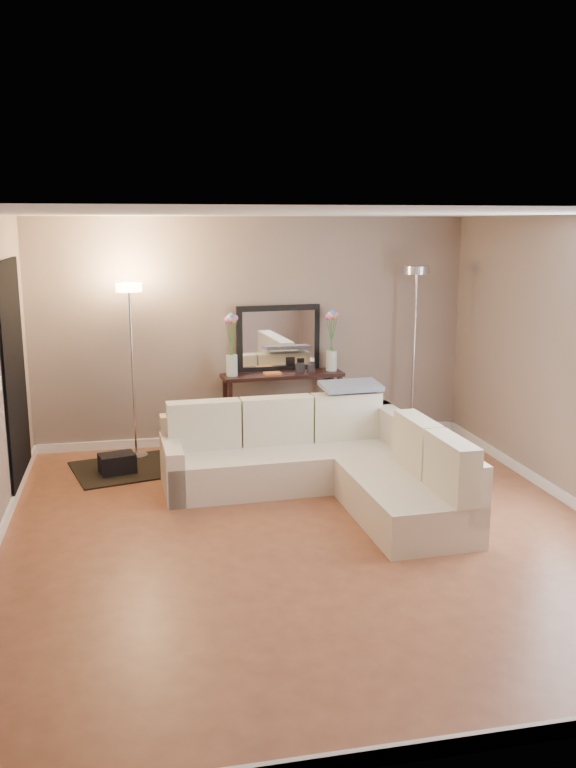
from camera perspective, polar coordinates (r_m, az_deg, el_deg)
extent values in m
cube|color=#985637|center=(6.37, 1.49, -11.28)|extent=(5.00, 5.50, 0.01)
cube|color=white|center=(5.84, 1.64, 12.92)|extent=(5.00, 5.50, 0.01)
cube|color=gray|center=(8.64, -2.65, 3.99)|extent=(5.00, 0.02, 2.60)
cube|color=gray|center=(3.44, 12.27, -9.05)|extent=(5.00, 0.02, 2.60)
cube|color=white|center=(8.88, -2.54, -4.04)|extent=(5.00, 0.03, 0.10)
cube|color=white|center=(4.08, 11.24, -25.52)|extent=(5.00, 0.03, 0.10)
cube|color=white|center=(7.29, 21.11, -8.56)|extent=(0.03, 5.50, 0.10)
cube|color=black|center=(7.60, -20.08, 0.60)|extent=(0.02, 1.20, 2.20)
cube|color=beige|center=(7.39, -0.13, -6.32)|extent=(2.40, 0.91, 0.36)
cube|color=beige|center=(7.61, -0.71, -3.76)|extent=(2.38, 0.27, 0.51)
cube|color=beige|center=(7.20, -8.82, -6.37)|extent=(0.20, 0.83, 0.51)
cube|color=beige|center=(6.61, 8.89, -8.79)|extent=(0.88, 1.49, 0.36)
cube|color=beige|center=(7.00, 10.08, -5.40)|extent=(0.27, 2.28, 0.51)
cube|color=#ECE5C0|center=(7.34, -6.44, -3.11)|extent=(0.72, 0.23, 0.47)
cube|color=#ECE5C0|center=(7.47, -0.88, -2.78)|extent=(0.72, 0.23, 0.47)
cube|color=#ECE5C0|center=(7.66, 4.45, -2.43)|extent=(0.72, 0.23, 0.47)
cube|color=#ECE5C0|center=(6.79, 9.82, -4.49)|extent=(0.23, 0.66, 0.47)
cube|color=#ECE5C0|center=(6.20, 12.36, -6.22)|extent=(0.23, 0.66, 0.47)
cube|color=gray|center=(7.62, 4.81, -0.14)|extent=(0.63, 0.40, 0.08)
cube|color=black|center=(8.52, -0.42, 0.69)|extent=(1.41, 0.46, 0.04)
cube|color=black|center=(8.33, -4.41, -2.62)|extent=(0.05, 0.05, 0.81)
cube|color=black|center=(8.62, -4.79, -2.13)|extent=(0.05, 0.05, 0.81)
cube|color=black|center=(8.66, 3.93, -2.04)|extent=(0.05, 0.05, 0.81)
cube|color=black|center=(8.93, 3.30, -1.59)|extent=(0.05, 0.05, 0.81)
cube|color=black|center=(8.67, -0.42, -3.46)|extent=(1.32, 0.43, 0.03)
cube|color=#BF3333|center=(8.51, -4.13, -2.96)|extent=(0.04, 0.17, 0.20)
cube|color=#3359A5|center=(8.52, -3.85, -2.87)|extent=(0.05, 0.17, 0.22)
cube|color=gold|center=(8.53, -3.52, -2.78)|extent=(0.06, 0.17, 0.25)
cube|color=#3F7F4C|center=(8.54, -3.14, -2.90)|extent=(0.06, 0.17, 0.20)
cube|color=#994C99|center=(8.55, -2.82, -2.80)|extent=(0.04, 0.17, 0.22)
cube|color=orange|center=(8.56, -2.53, -2.72)|extent=(0.05, 0.17, 0.25)
cube|color=#262626|center=(8.57, -2.20, -2.83)|extent=(0.06, 0.17, 0.20)
cube|color=#4C99B2|center=(8.58, -1.84, -2.74)|extent=(0.06, 0.17, 0.22)
cube|color=#B2A58C|center=(8.59, -1.51, -2.65)|extent=(0.04, 0.17, 0.25)
cube|color=brown|center=(8.61, -1.23, -2.76)|extent=(0.05, 0.17, 0.20)
cube|color=navy|center=(8.62, -0.90, -2.67)|extent=(0.06, 0.17, 0.22)
cube|color=gold|center=(8.63, -0.54, -2.58)|extent=(0.06, 0.17, 0.25)
cube|color=black|center=(8.63, -0.74, 3.49)|extent=(0.98, 0.11, 0.77)
cube|color=white|center=(8.60, -0.70, 3.47)|extent=(0.85, 0.07, 0.64)
cube|color=orange|center=(8.46, -1.20, 0.74)|extent=(0.20, 0.14, 0.04)
cube|color=black|center=(8.51, 0.92, 1.15)|extent=(0.11, 0.03, 0.14)
cube|color=black|center=(8.55, 1.75, 1.12)|extent=(0.09, 0.03, 0.12)
cylinder|color=silver|center=(8.37, -4.30, 1.33)|extent=(0.14, 0.14, 0.26)
cylinder|color=#38722D|center=(8.31, -4.46, 3.35)|extent=(0.10, 0.02, 0.44)
sphere|color=#E5598C|center=(8.28, -4.64, 4.87)|extent=(0.08, 0.08, 0.07)
cylinder|color=#38722D|center=(8.31, -4.40, 3.42)|extent=(0.06, 0.01, 0.47)
sphere|color=white|center=(8.28, -4.50, 5.02)|extent=(0.08, 0.08, 0.07)
cylinder|color=#38722D|center=(8.31, -4.34, 3.50)|extent=(0.01, 0.01, 0.49)
sphere|color=#598CE5|center=(8.28, -4.36, 5.18)|extent=(0.08, 0.08, 0.07)
cylinder|color=#38722D|center=(8.32, -4.27, 3.36)|extent=(0.06, 0.01, 0.45)
sphere|color=#E58C4C|center=(8.29, -4.22, 4.89)|extent=(0.08, 0.08, 0.07)
cylinder|color=#38722D|center=(8.32, -4.21, 3.43)|extent=(0.11, 0.02, 0.46)
sphere|color=#D866B2|center=(8.29, -4.08, 5.04)|extent=(0.08, 0.08, 0.07)
cylinder|color=silver|center=(8.67, 3.33, 1.72)|extent=(0.14, 0.14, 0.26)
cylinder|color=#38722D|center=(8.61, 3.24, 3.67)|extent=(0.10, 0.02, 0.44)
sphere|color=#E5598C|center=(8.57, 3.11, 5.15)|extent=(0.08, 0.08, 0.07)
cylinder|color=#38722D|center=(8.61, 3.29, 3.74)|extent=(0.06, 0.01, 0.47)
sphere|color=white|center=(8.58, 3.24, 5.29)|extent=(0.08, 0.08, 0.07)
cylinder|color=#38722D|center=(8.61, 3.36, 3.82)|extent=(0.01, 0.01, 0.49)
sphere|color=#598CE5|center=(8.58, 3.38, 5.44)|extent=(0.08, 0.08, 0.07)
cylinder|color=#38722D|center=(8.62, 3.41, 3.68)|extent=(0.06, 0.01, 0.45)
sphere|color=#E58C4C|center=(8.59, 3.51, 5.16)|extent=(0.08, 0.08, 0.07)
cylinder|color=#38722D|center=(8.62, 3.47, 3.75)|extent=(0.11, 0.02, 0.46)
sphere|color=#D866B2|center=(8.60, 3.64, 5.30)|extent=(0.08, 0.08, 0.07)
cylinder|color=silver|center=(8.44, -11.47, -5.39)|extent=(0.30, 0.30, 0.03)
cylinder|color=silver|center=(8.22, -11.74, 0.64)|extent=(0.03, 0.03, 1.81)
cylinder|color=#FFBF72|center=(8.09, -12.03, 7.20)|extent=(0.33, 0.33, 0.08)
cylinder|color=silver|center=(8.98, 9.34, -4.22)|extent=(0.30, 0.30, 0.03)
cylinder|color=silver|center=(8.76, 9.56, 1.92)|extent=(0.03, 0.03, 1.95)
cylinder|color=silver|center=(8.64, 9.80, 8.56)|extent=(0.32, 0.32, 0.09)
cube|color=black|center=(8.09, -11.54, -6.24)|extent=(1.43, 1.20, 0.02)
cube|color=black|center=(7.92, -12.88, -6.01)|extent=(0.40, 0.33, 0.23)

